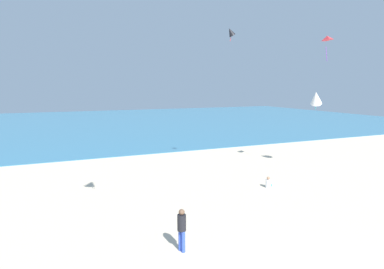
{
  "coord_description": "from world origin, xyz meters",
  "views": [
    {
      "loc": [
        -5.64,
        -5.37,
        6.44
      ],
      "look_at": [
        0.0,
        7.56,
        4.38
      ],
      "focal_mm": 31.04,
      "sensor_mm": 36.0,
      "label": 1
    }
  ],
  "objects_px": {
    "person_0": "(182,227)",
    "kite_white": "(316,98)",
    "person_3": "(268,183)",
    "kite_black": "(231,32)",
    "kite_red": "(327,38)"
  },
  "relations": [
    {
      "from": "person_3",
      "to": "kite_red",
      "type": "relative_size",
      "value": 0.41
    },
    {
      "from": "person_3",
      "to": "person_0",
      "type": "bearing_deg",
      "value": 173.66
    },
    {
      "from": "kite_white",
      "to": "kite_black",
      "type": "bearing_deg",
      "value": 160.63
    },
    {
      "from": "kite_white",
      "to": "kite_red",
      "type": "height_order",
      "value": "kite_red"
    },
    {
      "from": "kite_black",
      "to": "kite_white",
      "type": "height_order",
      "value": "kite_black"
    },
    {
      "from": "person_0",
      "to": "kite_white",
      "type": "relative_size",
      "value": 1.15
    },
    {
      "from": "person_0",
      "to": "kite_white",
      "type": "xyz_separation_m",
      "value": [
        13.99,
        7.78,
        4.59
      ]
    },
    {
      "from": "kite_black",
      "to": "kite_red",
      "type": "bearing_deg",
      "value": -32.09
    },
    {
      "from": "kite_black",
      "to": "kite_white",
      "type": "distance_m",
      "value": 8.07
    },
    {
      "from": "person_3",
      "to": "kite_white",
      "type": "height_order",
      "value": "kite_white"
    },
    {
      "from": "kite_black",
      "to": "kite_white",
      "type": "relative_size",
      "value": 0.68
    },
    {
      "from": "person_0",
      "to": "kite_red",
      "type": "relative_size",
      "value": 0.99
    },
    {
      "from": "person_3",
      "to": "kite_black",
      "type": "bearing_deg",
      "value": 54.7
    },
    {
      "from": "person_0",
      "to": "person_3",
      "type": "distance_m",
      "value": 9.91
    },
    {
      "from": "kite_black",
      "to": "person_0",
      "type": "bearing_deg",
      "value": -128.09
    }
  ]
}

